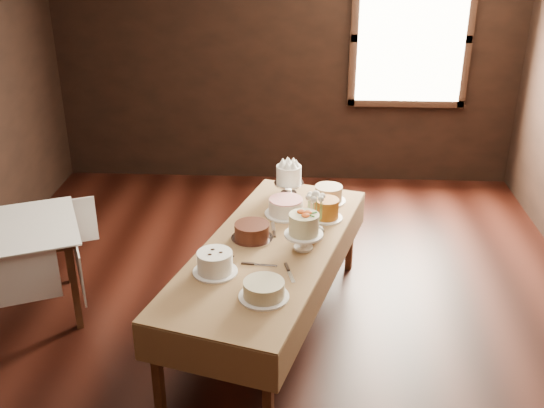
% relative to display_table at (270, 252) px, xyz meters
% --- Properties ---
extents(floor, '(5.00, 6.00, 0.01)m').
position_rel_display_table_xyz_m(floor, '(0.01, -0.06, -0.64)').
color(floor, black).
rests_on(floor, ground).
extents(wall_back, '(5.00, 0.02, 2.80)m').
position_rel_display_table_xyz_m(wall_back, '(0.01, 2.94, 0.76)').
color(wall_back, black).
rests_on(wall_back, ground).
extents(window, '(1.10, 0.05, 1.30)m').
position_rel_display_table_xyz_m(window, '(1.31, 2.88, 0.96)').
color(window, '#FFEABF').
rests_on(window, wall_back).
extents(display_table, '(1.47, 2.40, 0.69)m').
position_rel_display_table_xyz_m(display_table, '(0.00, 0.00, 0.00)').
color(display_table, '#412312').
rests_on(display_table, ground).
extents(side_table, '(1.14, 1.14, 0.73)m').
position_rel_display_table_xyz_m(side_table, '(-1.86, 0.11, 0.00)').
color(side_table, '#412312').
rests_on(side_table, ground).
extents(cake_meringue, '(0.28, 0.28, 0.26)m').
position_rel_display_table_xyz_m(cake_meringue, '(0.10, 0.89, 0.17)').
color(cake_meringue, silver).
rests_on(cake_meringue, display_table).
extents(cake_speckled, '(0.28, 0.28, 0.13)m').
position_rel_display_table_xyz_m(cake_speckled, '(0.43, 0.76, 0.11)').
color(cake_speckled, white).
rests_on(cake_speckled, display_table).
extents(cake_lattice, '(0.33, 0.33, 0.12)m').
position_rel_display_table_xyz_m(cake_lattice, '(0.09, 0.50, 0.11)').
color(cake_lattice, white).
rests_on(cake_lattice, display_table).
extents(cake_caramel, '(0.25, 0.25, 0.16)m').
position_rel_display_table_xyz_m(cake_caramel, '(0.40, 0.45, 0.13)').
color(cake_caramel, white).
rests_on(cake_caramel, display_table).
extents(cake_chocolate, '(0.32, 0.32, 0.12)m').
position_rel_display_table_xyz_m(cake_chocolate, '(-0.13, 0.09, 0.11)').
color(cake_chocolate, silver).
rests_on(cake_chocolate, display_table).
extents(cake_flowers, '(0.29, 0.29, 0.27)m').
position_rel_display_table_xyz_m(cake_flowers, '(0.23, -0.03, 0.17)').
color(cake_flowers, white).
rests_on(cake_flowers, display_table).
extents(cake_swirl, '(0.32, 0.32, 0.15)m').
position_rel_display_table_xyz_m(cake_swirl, '(-0.33, -0.38, 0.12)').
color(cake_swirl, white).
rests_on(cake_swirl, display_table).
extents(cake_cream, '(0.32, 0.32, 0.11)m').
position_rel_display_table_xyz_m(cake_cream, '(0.00, -0.66, 0.10)').
color(cake_cream, white).
rests_on(cake_cream, display_table).
extents(cake_server_a, '(0.24, 0.04, 0.01)m').
position_rel_display_table_xyz_m(cake_server_a, '(-0.01, -0.28, 0.05)').
color(cake_server_a, silver).
rests_on(cake_server_a, display_table).
extents(cake_server_b, '(0.08, 0.24, 0.01)m').
position_rel_display_table_xyz_m(cake_server_b, '(0.16, -0.41, 0.05)').
color(cake_server_b, silver).
rests_on(cake_server_b, display_table).
extents(cake_server_c, '(0.05, 0.24, 0.01)m').
position_rel_display_table_xyz_m(cake_server_c, '(0.01, 0.28, 0.05)').
color(cake_server_c, silver).
rests_on(cake_server_c, display_table).
extents(cake_server_d, '(0.24, 0.09, 0.01)m').
position_rel_display_table_xyz_m(cake_server_d, '(0.31, 0.22, 0.05)').
color(cake_server_d, silver).
rests_on(cake_server_d, display_table).
extents(cake_server_e, '(0.23, 0.13, 0.01)m').
position_rel_display_table_xyz_m(cake_server_e, '(-0.30, -0.15, 0.05)').
color(cake_server_e, silver).
rests_on(cake_server_e, display_table).
extents(flower_vase, '(0.18, 0.18, 0.14)m').
position_rel_display_table_xyz_m(flower_vase, '(0.31, 0.12, 0.12)').
color(flower_vase, '#2D2823').
rests_on(flower_vase, display_table).
extents(flower_bouquet, '(0.14, 0.14, 0.20)m').
position_rel_display_table_xyz_m(flower_bouquet, '(0.31, 0.12, 0.31)').
color(flower_bouquet, white).
rests_on(flower_bouquet, flower_vase).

